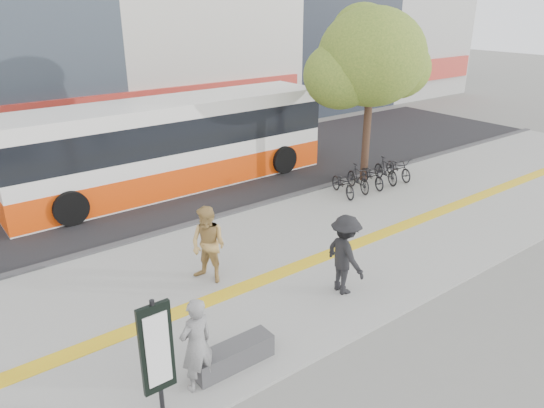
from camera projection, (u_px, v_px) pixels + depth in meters
ground at (298, 296)px, 11.99m from camera, size 120.00×120.00×0.00m
sidewalk at (261, 270)px, 13.08m from camera, size 40.00×7.00×0.08m
tactile_strip at (272, 276)px, 12.70m from camera, size 40.00×0.45×0.01m
street at (139, 190)px, 18.62m from camera, size 40.00×8.00×0.06m
curb at (193, 224)px, 15.65m from camera, size 40.00×0.25×0.14m
bench at (233, 355)px, 9.53m from camera, size 1.60×0.45×0.45m
signboard at (157, 350)px, 8.01m from camera, size 0.55×0.10×2.20m
street_tree at (369, 59)px, 17.91m from camera, size 4.40×3.80×6.31m
bus at (173, 147)px, 18.37m from camera, size 11.84×2.81×3.15m
bicycle_row at (372, 175)px, 18.63m from camera, size 3.97×1.71×0.94m
seated_woman at (196, 345)px, 8.76m from camera, size 0.70×0.51×1.79m
pedestrian_tan at (208, 245)px, 12.17m from camera, size 1.03×1.14×1.91m
pedestrian_dark at (345, 255)px, 11.71m from camera, size 0.89×1.33×1.92m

